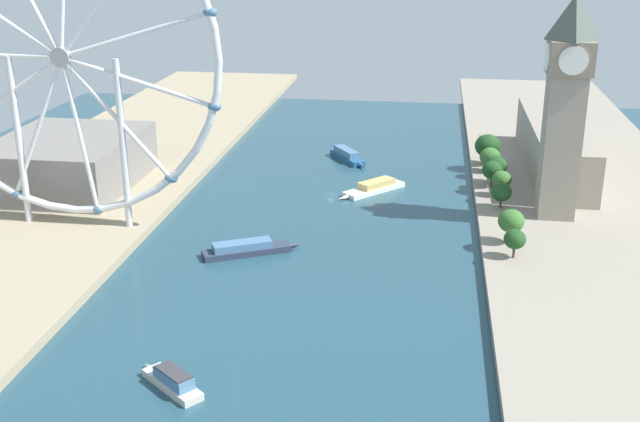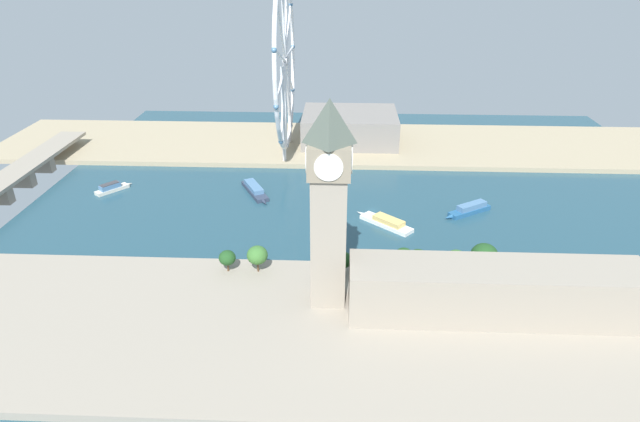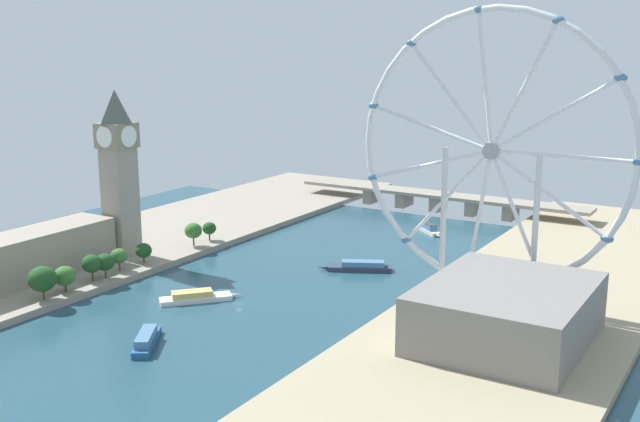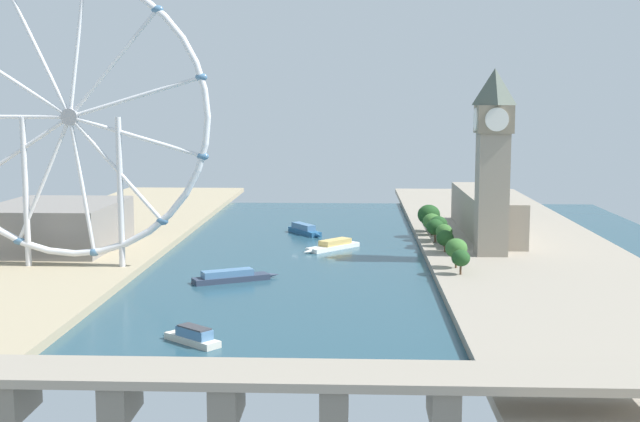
# 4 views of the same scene
# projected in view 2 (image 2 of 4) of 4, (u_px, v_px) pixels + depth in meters

# --- Properties ---
(ground_plane) EXTENTS (376.92, 376.92, 0.00)m
(ground_plane) POSITION_uv_depth(u_px,v_px,m) (372.00, 210.00, 288.71)
(ground_plane) COLOR #234756
(riverbank_left) EXTENTS (90.00, 520.00, 3.00)m
(riverbank_left) POSITION_uv_depth(u_px,v_px,m) (385.00, 331.00, 195.30)
(riverbank_left) COLOR gray
(riverbank_left) RESTS_ON ground_plane
(riverbank_right) EXTENTS (90.00, 520.00, 3.00)m
(riverbank_right) POSITION_uv_depth(u_px,v_px,m) (366.00, 144.00, 380.81)
(riverbank_right) COLOR tan
(riverbank_right) RESTS_ON ground_plane
(clock_tower) EXTENTS (16.02, 16.02, 79.77)m
(clock_tower) POSITION_uv_depth(u_px,v_px,m) (329.00, 203.00, 192.51)
(clock_tower) COLOR gray
(clock_tower) RESTS_ON riverbank_left
(parliament_block) EXTENTS (22.00, 108.14, 20.62)m
(parliament_block) POSITION_uv_depth(u_px,v_px,m) (496.00, 291.00, 197.38)
(parliament_block) COLOR gray
(parliament_block) RESTS_ON riverbank_left
(tree_row_embankment) EXTENTS (12.74, 117.05, 13.84)m
(tree_row_embankment) POSITION_uv_depth(u_px,v_px,m) (397.00, 258.00, 224.14)
(tree_row_embankment) COLOR #513823
(tree_row_embankment) RESTS_ON riverbank_left
(ferris_wheel) EXTENTS (112.83, 3.20, 115.61)m
(ferris_wheel) POSITION_uv_depth(u_px,v_px,m) (285.00, 62.00, 339.38)
(ferris_wheel) COLOR silver
(ferris_wheel) RESTS_ON riverbank_right
(riverside_hall) EXTENTS (53.25, 65.96, 20.25)m
(riverside_hall) POSITION_uv_depth(u_px,v_px,m) (350.00, 127.00, 379.63)
(riverside_hall) COLOR gray
(riverside_hall) RESTS_ON riverbank_right
(tour_boat_0) EXTENTS (32.94, 19.84, 4.61)m
(tour_boat_0) POSITION_uv_depth(u_px,v_px,m) (255.00, 190.00, 308.28)
(tour_boat_0) COLOR #2D384C
(tour_boat_0) RESTS_ON ground_plane
(tour_boat_1) EXTENTS (19.65, 27.40, 5.31)m
(tour_boat_1) POSITION_uv_depth(u_px,v_px,m) (469.00, 209.00, 284.45)
(tour_boat_1) COLOR #235684
(tour_boat_1) RESTS_ON ground_plane
(tour_boat_2) EXTENTS (26.41, 28.68, 4.52)m
(tour_boat_2) POSITION_uv_depth(u_px,v_px,m) (386.00, 222.00, 272.05)
(tour_boat_2) COLOR white
(tour_boat_2) RESTS_ON ground_plane
(tour_boat_3) EXTENTS (19.57, 17.16, 5.04)m
(tour_boat_3) POSITION_uv_depth(u_px,v_px,m) (112.00, 188.00, 310.50)
(tour_boat_3) COLOR beige
(tour_boat_3) RESTS_ON ground_plane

